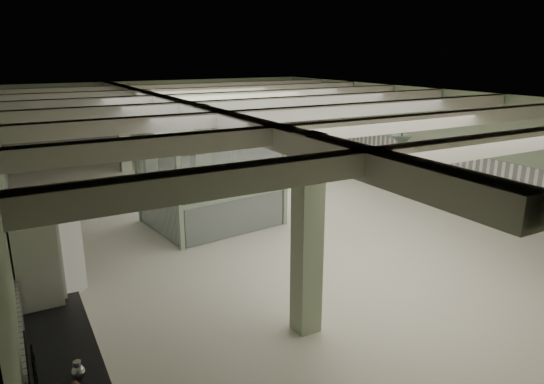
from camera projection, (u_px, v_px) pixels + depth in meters
floor at (268, 215)px, 15.04m from camera, size 20.00×20.00×0.00m
ceiling at (268, 97)px, 14.04m from camera, size 14.00×20.00×0.02m
wall_back at (167, 119)px, 22.94m from camera, size 14.00×0.02×3.60m
wall_left at (4, 188)px, 11.27m from camera, size 0.02×20.00×3.60m
wall_right at (435, 138)px, 17.81m from camera, size 0.02×20.00×3.60m
wainscot_left at (12, 231)px, 11.58m from camera, size 0.05×19.90×1.50m
wainscot_right at (431, 166)px, 18.09m from camera, size 0.05×19.90×1.50m
wainscot_back at (168, 141)px, 23.21m from camera, size 13.90×0.05×1.50m
girder at (186, 109)px, 12.94m from camera, size 0.45×19.90×0.40m
beam_a at (490, 145)px, 7.80m from camera, size 13.90×0.35×0.32m
beam_b at (385, 125)px, 9.90m from camera, size 13.90×0.35×0.32m
beam_c at (316, 112)px, 11.99m from camera, size 13.90×0.35×0.32m
beam_d at (268, 103)px, 14.09m from camera, size 13.90×0.35×0.32m
beam_e at (232, 97)px, 16.19m from camera, size 13.90×0.35×0.32m
beam_f at (204, 92)px, 18.29m from camera, size 13.90×0.35×0.32m
beam_g at (182, 88)px, 20.39m from camera, size 13.90×0.35×0.32m
column_a at (307, 236)px, 8.34m from camera, size 0.42×0.42×3.60m
column_b at (202, 175)px, 12.54m from camera, size 0.42×0.42×3.60m
column_c at (149, 144)px, 16.73m from camera, size 0.42×0.42×3.60m
column_d at (123, 129)px, 20.09m from camera, size 0.42×0.42×3.60m
hook_rail at (27, 360)px, 4.91m from camera, size 0.02×1.20×0.02m
pendant_front at (402, 141)px, 10.23m from camera, size 0.44×0.44×0.22m
pendant_mid at (274, 113)px, 14.85m from camera, size 0.44×0.44×0.22m
pendant_back at (212, 100)px, 19.05m from camera, size 0.44×0.44×0.22m
pitcher_near at (78, 371)px, 6.04m from camera, size 0.21×0.23×0.26m
skillet_near at (37, 384)px, 4.89m from camera, size 0.04×0.29×0.29m
skillet_far at (34, 366)px, 5.17m from camera, size 0.04×0.28×0.28m
walkin_cooler at (37, 263)px, 8.73m from camera, size 1.15×2.60×2.38m
guard_booth at (210, 160)px, 13.84m from camera, size 3.87×3.39×2.86m
filing_cabinet at (272, 196)px, 15.02m from camera, size 0.49×0.60×1.13m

